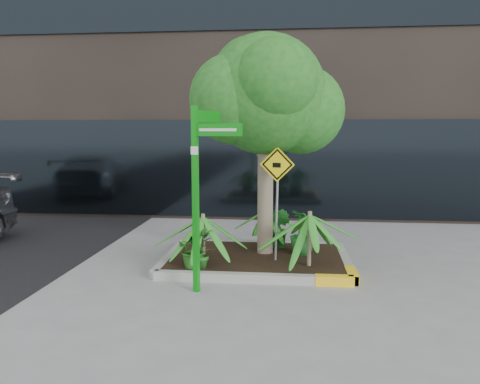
# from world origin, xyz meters

# --- Properties ---
(ground) EXTENTS (80.00, 80.00, 0.00)m
(ground) POSITION_xyz_m (0.00, 0.00, 0.00)
(ground) COLOR gray
(ground) RESTS_ON ground
(planter) EXTENTS (3.35, 2.36, 0.15)m
(planter) POSITION_xyz_m (0.23, 0.27, 0.10)
(planter) COLOR #9E9E99
(planter) RESTS_ON ground
(tree) EXTENTS (2.79, 2.47, 4.18)m
(tree) POSITION_xyz_m (0.34, 0.56, 3.05)
(tree) COLOR gray
(tree) RESTS_ON ground
(palm_front) EXTENTS (1.05, 1.05, 1.16)m
(palm_front) POSITION_xyz_m (1.12, -0.24, 1.02)
(palm_front) COLOR gray
(palm_front) RESTS_ON ground
(palm_left) EXTENTS (0.96, 0.96, 1.07)m
(palm_left) POSITION_xyz_m (-0.68, -0.24, 0.95)
(palm_left) COLOR gray
(palm_left) RESTS_ON ground
(palm_back) EXTENTS (0.85, 0.85, 0.95)m
(palm_back) POSITION_xyz_m (0.35, 1.12, 0.86)
(palm_back) COLOR gray
(palm_back) RESTS_ON ground
(shrub_a) EXTENTS (0.73, 0.73, 0.63)m
(shrub_a) POSITION_xyz_m (-0.78, -0.55, 0.46)
(shrub_a) COLOR #225C1A
(shrub_a) RESTS_ON planter
(shrub_b) EXTENTS (0.64, 0.64, 0.82)m
(shrub_b) POSITION_xyz_m (1.03, 0.49, 0.56)
(shrub_b) COLOR #1E6525
(shrub_b) RESTS_ON planter
(shrub_c) EXTENTS (0.53, 0.53, 0.71)m
(shrub_c) POSITION_xyz_m (-0.64, -0.55, 0.51)
(shrub_c) COLOR #266720
(shrub_c) RESTS_ON planter
(shrub_d) EXTENTS (0.62, 0.62, 0.79)m
(shrub_d) POSITION_xyz_m (0.61, 0.89, 0.55)
(shrub_d) COLOR #1D6721
(shrub_d) RESTS_ON planter
(street_sign_post) EXTENTS (0.78, 0.99, 2.77)m
(street_sign_post) POSITION_xyz_m (-0.53, -1.26, 1.71)
(street_sign_post) COLOR #0C8C13
(street_sign_post) RESTS_ON ground
(cattle_sign) EXTENTS (0.60, 0.21, 1.99)m
(cattle_sign) POSITION_xyz_m (0.57, 0.09, 1.49)
(cattle_sign) COLOR slate
(cattle_sign) RESTS_ON ground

